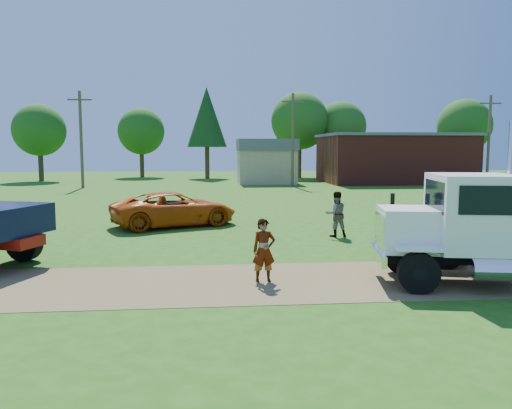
{
  "coord_description": "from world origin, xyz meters",
  "views": [
    {
      "loc": [
        -2.03,
        -13.24,
        3.6
      ],
      "look_at": [
        -0.36,
        4.82,
        1.6
      ],
      "focal_mm": 35.0,
      "sensor_mm": 36.0,
      "label": 1
    }
  ],
  "objects": [
    {
      "name": "tree_row",
      "position": [
        6.11,
        50.0,
        6.66
      ],
      "size": [
        57.44,
        13.86,
        11.31
      ],
      "color": "#332614",
      "rests_on": "ground"
    },
    {
      "name": "utility_poles",
      "position": [
        6.0,
        35.0,
        4.71
      ],
      "size": [
        42.2,
        0.28,
        9.0
      ],
      "color": "brown",
      "rests_on": "ground"
    },
    {
      "name": "brick_building",
      "position": [
        18.0,
        40.0,
        2.66
      ],
      "size": [
        15.4,
        10.4,
        5.3
      ],
      "color": "maroon",
      "rests_on": "ground"
    },
    {
      "name": "spectator_a",
      "position": [
        -0.59,
        0.01,
        0.87
      ],
      "size": [
        0.68,
        0.49,
        1.74
      ],
      "primitive_type": "imported",
      "rotation": [
        0.0,
        0.0,
        0.13
      ],
      "color": "#999999",
      "rests_on": "ground"
    },
    {
      "name": "ground",
      "position": [
        0.0,
        0.0,
        0.0
      ],
      "size": [
        140.0,
        140.0,
        0.0
      ],
      "primitive_type": "plane",
      "color": "#255212",
      "rests_on": "ground"
    },
    {
      "name": "spectator_b",
      "position": [
        3.16,
        6.85,
        0.94
      ],
      "size": [
        0.97,
        0.78,
        1.88
      ],
      "primitive_type": "imported",
      "rotation": [
        0.0,
        0.0,
        3.22
      ],
      "color": "#999999",
      "rests_on": "ground"
    },
    {
      "name": "dirt_track",
      "position": [
        0.0,
        0.0,
        0.01
      ],
      "size": [
        120.0,
        4.2,
        0.01
      ],
      "primitive_type": "cube",
      "color": "brown",
      "rests_on": "ground"
    },
    {
      "name": "orange_pickup",
      "position": [
        -3.72,
        10.38,
        0.81
      ],
      "size": [
        6.42,
        4.8,
        1.62
      ],
      "primitive_type": "imported",
      "rotation": [
        0.0,
        0.0,
        1.98
      ],
      "color": "#C44A09",
      "rests_on": "ground"
    },
    {
      "name": "white_semi_tractor",
      "position": [
        4.96,
        -0.77,
        1.5
      ],
      "size": [
        7.43,
        3.59,
        4.38
      ],
      "rotation": [
        0.0,
        0.0,
        -0.18
      ],
      "color": "black",
      "rests_on": "ground"
    },
    {
      "name": "tan_shed",
      "position": [
        4.0,
        40.0,
        2.42
      ],
      "size": [
        6.2,
        5.4,
        4.7
      ],
      "color": "tan",
      "rests_on": "ground"
    }
  ]
}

